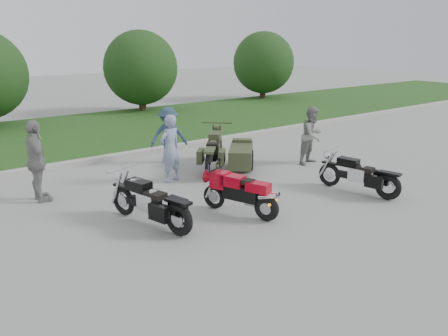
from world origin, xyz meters
TOP-DOWN VIEW (x-y plane):
  - ground at (0.00, 0.00)m, footprint 80.00×80.00m
  - curb at (0.00, 6.00)m, footprint 60.00×0.30m
  - grass_strip at (0.00, 10.15)m, footprint 60.00×8.00m
  - tree_mid_right at (4.00, 13.50)m, footprint 3.60×3.60m
  - tree_far_right at (12.00, 13.50)m, footprint 3.60×3.60m
  - sportbike_red at (-0.34, 0.21)m, footprint 0.81×1.75m
  - cruiser_left at (-2.09, 0.80)m, footprint 0.79×2.22m
  - cruiser_right at (2.81, -0.46)m, footprint 0.64×2.07m
  - cruiser_sidecar at (1.42, 2.92)m, footprint 2.15×2.34m
  - person_stripe at (-0.40, 3.04)m, footprint 0.73×0.57m
  - person_grey at (3.83, 2.07)m, footprint 0.92×0.78m
  - person_denim at (0.43, 4.57)m, footprint 1.24×0.98m
  - person_back at (-3.50, 3.58)m, footprint 0.48×1.11m

SIDE VIEW (x-z plane):
  - ground at x=0.00m, z-range 0.00..0.00m
  - grass_strip at x=0.00m, z-range 0.00..0.14m
  - curb at x=0.00m, z-range 0.00..0.15m
  - cruiser_right at x=2.81m, z-range 0.01..0.81m
  - cruiser_left at x=-2.09m, z-range 0.01..0.88m
  - cruiser_sidecar at x=1.42m, z-range -0.03..0.96m
  - sportbike_red at x=-0.34m, z-range 0.08..0.94m
  - person_denim at x=0.43m, z-range 0.00..1.68m
  - person_grey at x=3.83m, z-range 0.00..1.69m
  - person_stripe at x=-0.40m, z-range 0.00..1.75m
  - person_back at x=-3.50m, z-range 0.00..1.88m
  - tree_mid_right at x=4.00m, z-range 0.19..4.19m
  - tree_far_right at x=12.00m, z-range 0.19..4.19m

